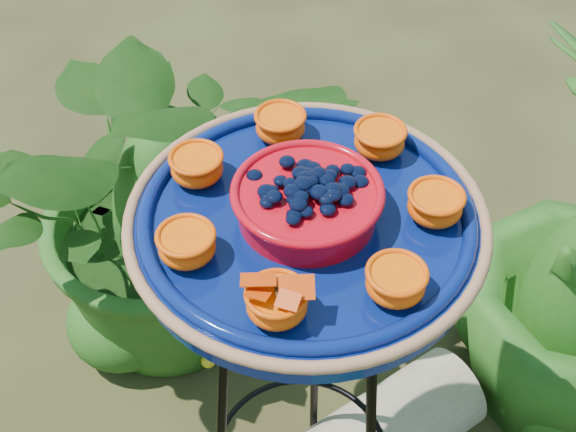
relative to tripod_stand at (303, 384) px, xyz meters
name	(u,v)px	position (x,y,z in m)	size (l,w,h in m)	color
tripod_stand	(303,384)	(0.00, 0.00, 0.00)	(0.38, 0.39, 0.97)	black
feeder_dish	(307,218)	(0.00, 0.00, 0.42)	(0.52, 0.52, 0.12)	#071759
shrub_back_left	(167,191)	(-0.46, 0.51, -0.11)	(0.86, 0.75, 0.96)	#1C5115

